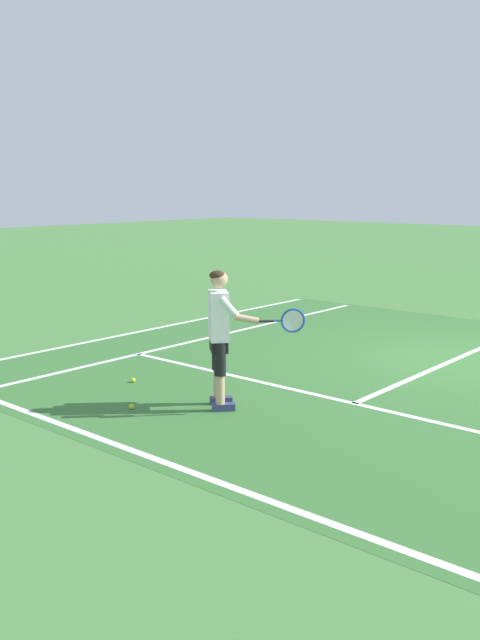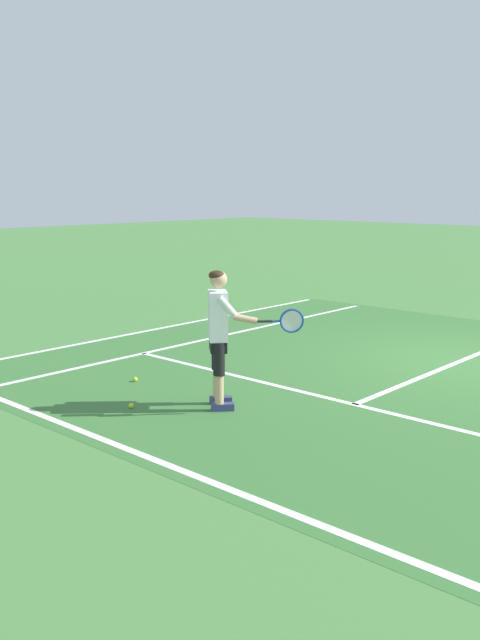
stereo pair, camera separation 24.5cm
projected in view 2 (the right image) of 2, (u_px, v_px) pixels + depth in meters
ground_plane at (461, 361)px, 10.94m from camera, size 80.00×80.00×0.00m
court_inner_surface at (421, 377)px, 10.00m from camera, size 10.98×9.69×0.00m
line_baseline at (188, 473)px, 6.62m from camera, size 10.98×0.10×0.01m
line_service at (354, 404)px, 8.72m from camera, size 8.23×0.10×0.01m
line_centre_service at (465, 359)px, 11.05m from camera, size 0.10×6.40×0.01m
line_singles_left at (217, 337)px, 12.72m from camera, size 0.10×9.29×0.01m
line_doubles_left at (167, 327)px, 13.63m from camera, size 0.10×9.29×0.01m
tennis_player at (220, 329)px, 8.44m from camera, size 1.14×0.78×1.71m
tennis_ball_near_feet at (131, 406)px, 8.58m from camera, size 0.07×0.07×0.07m
tennis_ball_by_baseline at (135, 379)px, 9.77m from camera, size 0.07×0.07×0.07m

